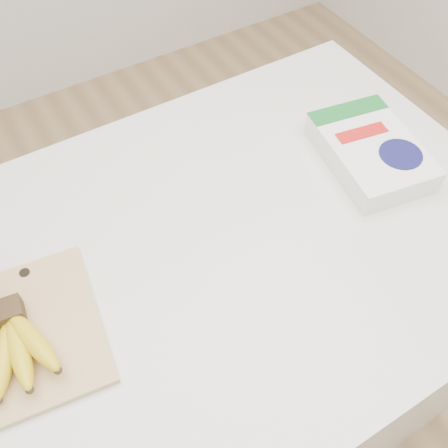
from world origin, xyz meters
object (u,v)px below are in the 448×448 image
at_px(table, 213,348).
at_px(cereal_box, 370,151).
at_px(cutting_board, 38,330).
at_px(bananas, 18,345).

bearing_deg(table, cereal_box, 2.77).
bearing_deg(cereal_box, table, -167.14).
distance_m(cutting_board, cereal_box, 0.78).
bearing_deg(cutting_board, bananas, -134.94).
bearing_deg(cutting_board, table, 8.08).
height_order(table, cereal_box, cereal_box).
xyz_separation_m(cutting_board, bananas, (-0.03, -0.03, 0.03)).
bearing_deg(bananas, cutting_board, 37.61).
distance_m(table, cutting_board, 0.62).
height_order(cutting_board, cereal_box, cereal_box).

